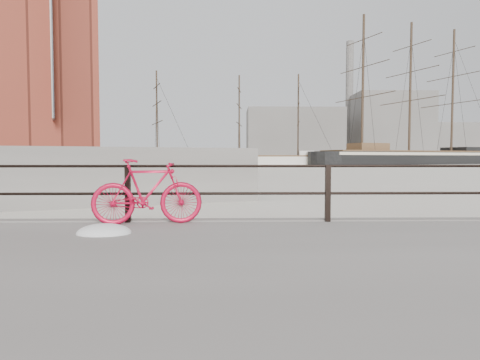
% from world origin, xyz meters
% --- Properties ---
extents(ground, '(400.00, 400.00, 0.00)m').
position_xyz_m(ground, '(0.00, 0.00, 0.00)').
color(ground, white).
rests_on(ground, ground).
extents(promenade, '(36.00, 8.00, 0.35)m').
position_xyz_m(promenade, '(0.00, -4.00, 0.17)').
color(promenade, gray).
rests_on(promenade, ground).
extents(far_quay, '(78.44, 148.07, 1.80)m').
position_xyz_m(far_quay, '(-40.00, 72.00, 0.90)').
color(far_quay, gray).
rests_on(far_quay, ground).
extents(guardrail, '(28.00, 0.10, 1.00)m').
position_xyz_m(guardrail, '(0.00, -0.15, 0.85)').
color(guardrail, black).
rests_on(guardrail, promenade).
extents(bicycle, '(1.85, 0.61, 1.10)m').
position_xyz_m(bicycle, '(-3.11, -0.39, 0.90)').
color(bicycle, red).
rests_on(bicycle, promenade).
extents(barque_black, '(60.29, 39.01, 32.68)m').
position_xyz_m(barque_black, '(38.09, 87.03, 0.00)').
color(barque_black, black).
rests_on(barque_black, ground).
extents(schooner_mid, '(28.70, 14.85, 19.91)m').
position_xyz_m(schooner_mid, '(6.32, 83.39, 0.00)').
color(schooner_mid, silver).
rests_on(schooner_mid, ground).
extents(schooner_left, '(28.98, 20.20, 19.91)m').
position_xyz_m(schooner_left, '(-22.38, 78.03, 0.00)').
color(schooner_left, beige).
rests_on(schooner_left, ground).
extents(apartment_cream, '(24.16, 21.40, 21.20)m').
position_xyz_m(apartment_cream, '(-38.11, 61.98, 12.40)').
color(apartment_cream, beige).
rests_on(apartment_cream, far_quay).
extents(apartment_grey, '(26.02, 22.15, 23.20)m').
position_xyz_m(apartment_grey, '(-46.35, 82.38, 13.40)').
color(apartment_grey, gray).
rests_on(apartment_grey, far_quay).
extents(apartment_brick, '(27.87, 22.90, 21.20)m').
position_xyz_m(apartment_brick, '(-54.97, 103.70, 12.40)').
color(apartment_brick, brown).
rests_on(apartment_brick, far_quay).
extents(industrial_west, '(32.00, 18.00, 18.00)m').
position_xyz_m(industrial_west, '(20.00, 140.00, 9.00)').
color(industrial_west, gray).
rests_on(industrial_west, ground).
extents(industrial_mid, '(26.00, 20.00, 24.00)m').
position_xyz_m(industrial_mid, '(55.00, 145.00, 12.00)').
color(industrial_mid, gray).
rests_on(industrial_mid, ground).
extents(industrial_east, '(20.00, 16.00, 14.00)m').
position_xyz_m(industrial_east, '(78.00, 150.00, 7.00)').
color(industrial_east, gray).
rests_on(industrial_east, ground).
extents(smokestack, '(2.80, 2.80, 44.00)m').
position_xyz_m(smokestack, '(42.00, 150.00, 22.00)').
color(smokestack, gray).
rests_on(smokestack, ground).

